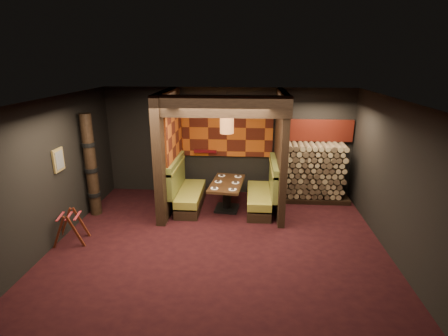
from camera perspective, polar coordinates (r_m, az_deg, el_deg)
floor at (r=7.26m, az=-0.77°, el=-11.89°), size 6.50×5.50×0.02m
ceiling at (r=6.36m, az=-0.88°, el=11.23°), size 6.50×5.50×0.02m
wall_back at (r=9.33m, az=0.66°, el=4.31°), size 6.50×0.02×2.85m
wall_front at (r=4.17m, az=-4.22°, el=-13.29°), size 6.50×0.02×2.85m
wall_left at (r=7.67m, az=-25.87°, el=-0.42°), size 0.02×5.50×2.85m
wall_right at (r=7.18m, az=26.09°, el=-1.61°), size 0.02×5.50×2.85m
partition_left at (r=8.45m, az=-9.00°, el=2.70°), size 0.20×2.20×2.85m
partition_right at (r=8.31m, az=9.19°, el=2.44°), size 0.15×2.10×2.85m
header_beam at (r=7.09m, az=-0.57°, el=10.01°), size 2.85×0.18×0.44m
tapa_back_panel at (r=9.20m, az=0.49°, el=6.64°), size 2.40×0.06×1.55m
tapa_side_panel at (r=8.49m, az=-8.08°, el=5.76°), size 0.04×1.85×1.45m
lacquer_shelf at (r=9.33m, az=-3.07°, el=2.75°), size 0.60×0.12×0.07m
booth_bench_left at (r=8.69m, az=-6.18°, el=-3.88°), size 0.68×1.60×1.14m
booth_bench_right at (r=8.56m, az=6.42°, el=-4.22°), size 0.68×1.60×1.14m
dining_table at (r=8.46m, az=0.46°, el=-3.85°), size 0.86×1.40×0.71m
place_settings at (r=8.37m, az=0.47°, el=-2.29°), size 0.69×1.14×0.03m
pendant_lamp at (r=7.95m, az=0.47°, el=7.29°), size 0.31×0.31×0.93m
framed_picture at (r=7.68m, az=-25.42°, el=1.18°), size 0.05×0.36×0.46m
luggage_rack at (r=7.71m, az=-23.80°, el=-8.68°), size 0.72×0.56×0.70m
totem_column at (r=8.57m, az=-20.89°, el=0.28°), size 0.31×0.31×2.40m
firewood_stack at (r=9.26m, az=14.75°, el=-0.72°), size 1.73×0.70×1.50m
mosaic_header at (r=9.32m, az=14.89°, el=5.95°), size 1.83×0.10×0.56m
bay_front_post at (r=8.57m, az=9.65°, el=2.87°), size 0.08×0.08×2.85m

